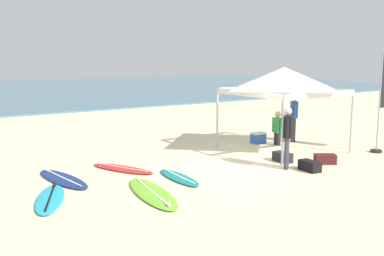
% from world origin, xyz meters
% --- Properties ---
extents(ground_plane, '(80.00, 80.00, 0.00)m').
position_xyz_m(ground_plane, '(0.00, 0.00, 0.00)').
color(ground_plane, beige).
extents(sea, '(80.00, 36.00, 0.10)m').
position_xyz_m(sea, '(0.00, 32.58, 0.05)').
color(sea, teal).
rests_on(sea, ground).
extents(canopy_tent, '(3.18, 3.18, 2.75)m').
position_xyz_m(canopy_tent, '(2.70, 0.92, 2.39)').
color(canopy_tent, '#B7B7BC').
rests_on(canopy_tent, ground).
extents(surfboard_cyan, '(1.32, 2.17, 0.19)m').
position_xyz_m(surfboard_cyan, '(-5.17, 0.03, 0.04)').
color(surfboard_cyan, '#23B2CC').
rests_on(surfboard_cyan, ground).
extents(surfboard_red, '(1.37, 2.09, 0.19)m').
position_xyz_m(surfboard_red, '(-2.78, 1.53, 0.04)').
color(surfboard_red, red).
rests_on(surfboard_red, ground).
extents(surfboard_teal, '(0.62, 1.88, 0.19)m').
position_xyz_m(surfboard_teal, '(-1.96, -0.08, 0.04)').
color(surfboard_teal, '#19847F').
rests_on(surfboard_teal, ground).
extents(surfboard_navy, '(0.93, 2.39, 0.19)m').
position_xyz_m(surfboard_navy, '(-4.46, 1.42, 0.04)').
color(surfboard_navy, navy).
rests_on(surfboard_navy, ground).
extents(surfboard_lime, '(1.12, 2.68, 0.19)m').
position_xyz_m(surfboard_lime, '(-3.15, -0.86, 0.04)').
color(surfboard_lime, '#7AD12D').
rests_on(surfboard_lime, ground).
extents(person_black, '(0.43, 0.40, 1.71)m').
position_xyz_m(person_black, '(1.06, -0.88, 0.99)').
color(person_black, '#383842').
rests_on(person_black, ground).
extents(person_blue, '(0.39, 0.46, 1.71)m').
position_xyz_m(person_blue, '(4.19, 1.82, 0.99)').
color(person_blue, '#383842').
rests_on(person_blue, ground).
extents(person_green, '(0.28, 0.54, 1.20)m').
position_xyz_m(person_green, '(3.21, 1.65, 0.66)').
color(person_green, '#2D2D33').
rests_on(person_green, ground).
extents(banner_flag, '(0.60, 0.36, 3.40)m').
position_xyz_m(banner_flag, '(5.17, -1.00, 1.57)').
color(banner_flag, '#99999E').
rests_on(banner_flag, ground).
extents(gear_bag_near_tent, '(0.39, 0.63, 0.28)m').
position_xyz_m(gear_bag_near_tent, '(1.57, -0.23, 0.14)').
color(gear_bag_near_tent, '#232328').
rests_on(gear_bag_near_tent, ground).
extents(gear_bag_by_pole, '(0.38, 0.63, 0.28)m').
position_xyz_m(gear_bag_by_pole, '(1.41, -1.41, 0.14)').
color(gear_bag_by_pole, black).
rests_on(gear_bag_by_pole, ground).
extents(gear_bag_on_sand, '(0.68, 0.60, 0.28)m').
position_xyz_m(gear_bag_on_sand, '(2.41, -1.10, 0.14)').
color(gear_bag_on_sand, '#4C1919').
rests_on(gear_bag_on_sand, ground).
extents(cooler_box, '(0.50, 0.36, 0.39)m').
position_xyz_m(cooler_box, '(2.89, 2.27, 0.20)').
color(cooler_box, '#2D60B7').
rests_on(cooler_box, ground).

